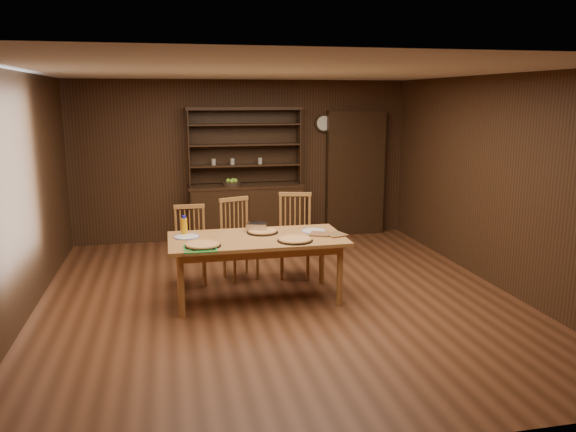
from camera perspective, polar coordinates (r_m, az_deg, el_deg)
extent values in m
plane|color=brown|center=(6.69, -0.91, -8.35)|extent=(6.00, 6.00, 0.00)
plane|color=white|center=(6.28, -0.99, 14.51)|extent=(6.00, 6.00, 0.00)
plane|color=#3A2512|center=(9.29, -4.56, 5.62)|extent=(5.50, 0.00, 5.50)
plane|color=#3A2512|center=(3.53, 8.58, -5.00)|extent=(5.50, 0.00, 5.50)
plane|color=#3A2512|center=(6.42, -25.80, 1.62)|extent=(0.00, 6.00, 6.00)
plane|color=#3A2512|center=(7.39, 20.50, 3.26)|extent=(0.00, 6.00, 6.00)
cube|color=black|center=(9.17, -4.26, 0.16)|extent=(1.80, 0.50, 0.90)
cube|color=black|center=(9.08, -4.30, 3.06)|extent=(1.84, 0.52, 0.04)
cube|color=black|center=(9.24, -4.56, 7.14)|extent=(1.80, 0.02, 1.20)
cube|color=black|center=(9.01, -10.09, 6.88)|extent=(0.02, 0.32, 1.20)
cube|color=black|center=(9.25, 1.08, 7.18)|extent=(0.02, 0.32, 1.20)
cube|color=black|center=(9.06, -4.50, 10.85)|extent=(1.84, 0.34, 0.05)
cylinder|color=gray|center=(9.06, -7.56, 5.47)|extent=(0.07, 0.07, 0.10)
cylinder|color=gray|center=(9.09, -5.67, 5.54)|extent=(0.07, 0.07, 0.10)
cube|color=black|center=(9.66, 6.82, 4.32)|extent=(1.00, 0.18, 2.10)
cylinder|color=black|center=(9.48, 3.64, 9.40)|extent=(0.30, 0.04, 0.30)
cylinder|color=#EDEACA|center=(9.45, 3.68, 9.39)|extent=(0.24, 0.01, 0.24)
cube|color=#B07B3D|center=(6.45, -3.18, -2.34)|extent=(2.00, 1.00, 0.04)
cylinder|color=#B07B3D|center=(6.12, -10.81, -7.00)|extent=(0.07, 0.07, 0.71)
cylinder|color=#B07B3D|center=(6.84, -10.98, -4.96)|extent=(0.07, 0.07, 0.71)
cylinder|color=#B07B3D|center=(6.39, 5.28, -6.01)|extent=(0.07, 0.07, 0.71)
cylinder|color=#B07B3D|center=(7.09, 3.44, -4.16)|extent=(0.07, 0.07, 0.71)
cube|color=#A77139|center=(7.17, -9.80, -3.63)|extent=(0.41, 0.39, 0.04)
cylinder|color=#A77139|center=(7.08, -10.93, -5.70)|extent=(0.03, 0.03, 0.40)
cylinder|color=#A77139|center=(7.36, -11.00, -5.02)|extent=(0.03, 0.03, 0.40)
cylinder|color=#A77139|center=(7.10, -8.42, -5.58)|extent=(0.03, 0.03, 0.40)
cylinder|color=#A77139|center=(7.37, -8.59, -4.91)|extent=(0.03, 0.03, 0.40)
cube|color=#A77139|center=(7.20, -10.02, 0.96)|extent=(0.39, 0.04, 0.05)
cube|color=#A77139|center=(7.28, -4.83, -3.03)|extent=(0.54, 0.53, 0.04)
cylinder|color=#A77139|center=(7.14, -5.42, -5.27)|extent=(0.04, 0.04, 0.42)
cylinder|color=#A77139|center=(7.41, -6.48, -4.66)|extent=(0.04, 0.04, 0.42)
cylinder|color=#A77139|center=(7.29, -3.10, -4.88)|extent=(0.04, 0.04, 0.42)
cylinder|color=#A77139|center=(7.55, -4.22, -4.30)|extent=(0.04, 0.04, 0.42)
cube|color=#A77139|center=(7.31, -5.53, 1.71)|extent=(0.40, 0.17, 0.05)
cube|color=#A77139|center=(7.34, 0.70, -2.71)|extent=(0.54, 0.52, 0.04)
cylinder|color=#A77139|center=(7.25, -0.67, -4.86)|extent=(0.04, 0.04, 0.44)
cylinder|color=#A77139|center=(7.56, -0.59, -4.16)|extent=(0.04, 0.04, 0.44)
cylinder|color=#A77139|center=(7.25, 2.05, -4.88)|extent=(0.04, 0.04, 0.44)
cylinder|color=#A77139|center=(7.56, 2.01, -4.17)|extent=(0.04, 0.04, 0.44)
cube|color=#A77139|center=(7.39, 0.73, 2.23)|extent=(0.43, 0.13, 0.05)
cylinder|color=black|center=(6.11, -8.65, -3.02)|extent=(0.39, 0.39, 0.01)
cylinder|color=tan|center=(6.11, -8.66, -2.89)|extent=(0.36, 0.36, 0.02)
torus|color=#BF8544|center=(6.11, -8.66, -2.89)|extent=(0.37, 0.37, 0.03)
cylinder|color=black|center=(6.26, 0.72, -2.52)|extent=(0.40, 0.40, 0.01)
cylinder|color=tan|center=(6.26, 0.72, -2.39)|extent=(0.37, 0.37, 0.02)
torus|color=#BF8544|center=(6.26, 0.72, -2.39)|extent=(0.38, 0.38, 0.03)
cylinder|color=black|center=(6.65, -2.61, -1.68)|extent=(0.37, 0.37, 0.01)
cylinder|color=tan|center=(6.64, -2.61, -1.55)|extent=(0.33, 0.33, 0.02)
torus|color=#BF8544|center=(6.64, -2.61, -1.55)|extent=(0.34, 0.34, 0.03)
cylinder|color=silver|center=(6.52, -10.24, -2.09)|extent=(0.29, 0.29, 0.01)
torus|color=#34409C|center=(6.52, -10.24, -2.07)|extent=(0.29, 0.29, 0.01)
cylinder|color=silver|center=(6.70, 2.62, -1.54)|extent=(0.29, 0.29, 0.01)
torus|color=#34409C|center=(6.70, 2.62, -1.52)|extent=(0.29, 0.29, 0.01)
cube|color=silver|center=(6.74, -3.21, -1.13)|extent=(0.27, 0.23, 0.10)
cylinder|color=orange|center=(6.63, -10.50, -1.07)|extent=(0.07, 0.07, 0.20)
cylinder|color=#1615B1|center=(6.61, -10.53, -0.10)|extent=(0.04, 0.04, 0.03)
cube|color=#B21426|center=(6.54, 4.87, -1.90)|extent=(0.28, 0.28, 0.02)
cube|color=#B21426|center=(6.56, 3.22, -1.84)|extent=(0.29, 0.29, 0.02)
cylinder|color=black|center=(9.00, -5.77, 3.27)|extent=(0.29, 0.29, 0.06)
sphere|color=#98BF33|center=(8.99, -6.09, 3.57)|extent=(0.08, 0.08, 0.08)
sphere|color=#98BF33|center=(9.02, -5.61, 3.62)|extent=(0.08, 0.08, 0.08)
sphere|color=#98BF33|center=(8.94, -5.74, 3.54)|extent=(0.08, 0.08, 0.08)
sphere|color=#98BF33|center=(8.98, -5.38, 3.58)|extent=(0.08, 0.08, 0.08)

